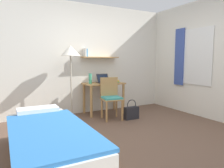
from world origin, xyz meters
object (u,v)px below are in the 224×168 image
object	(u,v)px
water_bottle	(90,79)
book_stack	(114,81)
bed	(49,145)
laptop	(103,81)
desk	(104,89)
desk_chair	(111,96)
handbag	(131,112)
standing_lamp	(70,54)

from	to	relation	value
water_bottle	book_stack	bearing A→B (deg)	-2.81
bed	laptop	bearing A→B (deg)	48.99
desk	book_stack	size ratio (longest dim) A/B	4.07
desk_chair	book_stack	bearing A→B (deg)	53.61
laptop	bed	bearing A→B (deg)	-131.01
handbag	desk	bearing A→B (deg)	113.05
laptop	book_stack	world-z (taller)	laptop
desk_chair	standing_lamp	world-z (taller)	standing_lamp
bed	desk	distance (m)	2.54
laptop	book_stack	xyz separation A→B (m)	(0.26, -0.06, -0.02)
bed	handbag	xyz separation A→B (m)	(1.97, 1.16, -0.09)
water_bottle	book_stack	world-z (taller)	water_bottle
book_stack	handbag	bearing A→B (deg)	-86.08
desk	laptop	distance (m)	0.21
desk	water_bottle	size ratio (longest dim) A/B	3.95
bed	handbag	world-z (taller)	bed
book_stack	handbag	world-z (taller)	book_stack
standing_lamp	laptop	world-z (taller)	standing_lamp
laptop	book_stack	bearing A→B (deg)	-13.24
desk_chair	water_bottle	xyz separation A→B (m)	(-0.28, 0.48, 0.36)
bed	water_bottle	xyz separation A→B (m)	(1.31, 1.88, 0.61)
book_stack	desk	bearing A→B (deg)	169.93
standing_lamp	book_stack	xyz separation A→B (m)	(1.09, 0.05, -0.63)
bed	handbag	distance (m)	2.29
bed	desk_chair	world-z (taller)	desk_chair
desk	laptop	bearing A→B (deg)	86.98
bed	standing_lamp	size ratio (longest dim) A/B	1.30
standing_lamp	handbag	size ratio (longest dim) A/B	3.69
book_stack	bed	bearing A→B (deg)	-136.19
desk_chair	handbag	xyz separation A→B (m)	(0.38, -0.24, -0.35)
desk_chair	laptop	bearing A→B (deg)	82.71
laptop	handbag	world-z (taller)	laptop
bed	laptop	world-z (taller)	laptop
water_bottle	standing_lamp	bearing A→B (deg)	-170.46
desk_chair	book_stack	world-z (taller)	desk_chair
book_stack	handbag	size ratio (longest dim) A/B	0.53
handbag	book_stack	bearing A→B (deg)	93.92
bed	handbag	bearing A→B (deg)	30.42
desk	desk_chair	bearing A→B (deg)	-97.42
laptop	desk	bearing A→B (deg)	-93.02
desk_chair	handbag	bearing A→B (deg)	-32.48
handbag	laptop	bearing A→B (deg)	112.58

